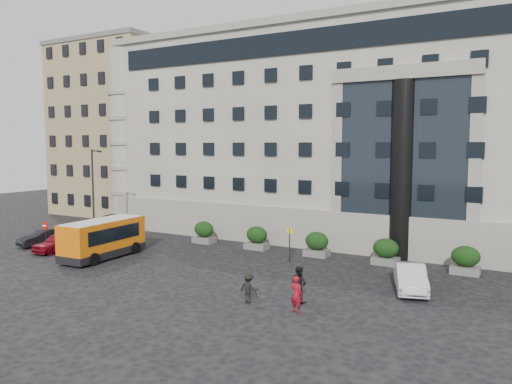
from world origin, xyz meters
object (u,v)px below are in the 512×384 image
hedge_e (466,260)px  parked_car_a (59,242)px  parked_car_d (145,214)px  pedestrian_c (248,288)px  parked_car_b (44,237)px  hedge_d (386,251)px  hedge_a (204,232)px  pedestrian_b (299,284)px  red_truck (184,210)px  street_lamp (94,192)px  white_taxi (411,278)px  pedestrian_a (296,294)px  no_entry_sign (45,230)px  hedge_c (317,244)px  hedge_b (257,238)px  minibus (103,237)px  bus_stop_sign (290,238)px  parked_car_c (110,223)px

hedge_e → parked_car_a: hedge_e is taller
parked_car_d → pedestrian_c: pedestrian_c is taller
parked_car_b → parked_car_d: 14.34m
hedge_d → parked_car_b: size_ratio=0.45×
parked_car_b → hedge_a: bearing=44.5°
hedge_e → pedestrian_b: 12.69m
red_truck → pedestrian_b: size_ratio=2.51×
parked_car_a → street_lamp: bearing=89.5°
hedge_a → white_taxi: bearing=-16.7°
street_lamp → pedestrian_a: (22.40, -7.38, -3.44)m
hedge_a → no_entry_sign: no_entry_sign is taller
hedge_c → white_taxi: (8.18, -5.59, -0.17)m
no_entry_sign → hedge_c: bearing=24.5°
parked_car_d → white_taxi: size_ratio=1.17×
pedestrian_a → hedge_b: bearing=-40.5°
minibus → parked_car_b: size_ratio=1.71×
parked_car_a → hedge_a: bearing=46.2°
no_entry_sign → pedestrian_c: bearing=-8.9°
street_lamp → parked_car_d: 12.96m
hedge_e → pedestrian_c: 15.18m
street_lamp → bus_stop_sign: 17.75m
parked_car_a → parked_car_b: size_ratio=1.03×
hedge_c → white_taxi: hedge_c is taller
street_lamp → parked_car_d: (-4.87, 11.46, -3.61)m
minibus → parked_car_d: minibus is taller
hedge_d → hedge_b: bearing=180.0°
hedge_b → parked_car_a: bearing=-147.1°
hedge_b → street_lamp: (-13.14, -4.80, 3.44)m
hedge_b → minibus: bearing=-134.7°
hedge_b → pedestrian_b: (8.67, -10.63, 0.05)m
pedestrian_a → pedestrian_b: pedestrian_b is taller
pedestrian_c → parked_car_d: bearing=-32.4°
hedge_a → red_truck: (-8.32, 7.92, 0.42)m
street_lamp → red_truck: street_lamp is taller
red_truck → parked_car_b: red_truck is taller
hedge_e → bus_stop_sign: bus_stop_sign is taller
minibus → red_truck: size_ratio=1.42×
parked_car_a → parked_car_b: parked_car_a is taller
bus_stop_sign → parked_car_c: bearing=171.2°
pedestrian_c → red_truck: bearing=-40.0°
hedge_e → pedestrian_a: size_ratio=0.99×
parked_car_c → pedestrian_c: size_ratio=3.31×
parked_car_a → pedestrian_b: (21.79, -2.15, 0.26)m
street_lamp → parked_car_b: 5.52m
pedestrian_b → minibus: bearing=4.6°
hedge_c → pedestrian_c: 12.14m
parked_car_c → parked_car_d: size_ratio=0.97×
bus_stop_sign → pedestrian_c: bearing=-77.2°
no_entry_sign → red_truck: red_truck is taller
hedge_b → hedge_d: size_ratio=1.00×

